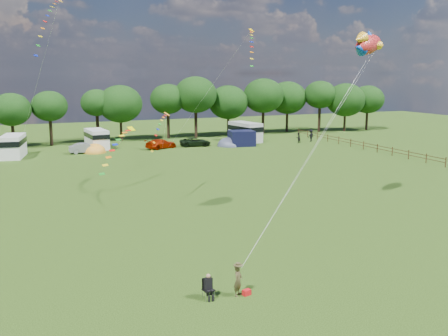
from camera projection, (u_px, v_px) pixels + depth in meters
name	position (u px, v px, depth m)	size (l,w,h in m)	color
ground_plane	(275.00, 257.00, 29.59)	(180.00, 180.00, 0.00)	black
tree_line	(143.00, 101.00, 80.32)	(102.98, 10.98, 10.27)	black
fence	(357.00, 143.00, 72.79)	(0.12, 33.12, 1.20)	#472D19
car_b	(85.00, 148.00, 68.11)	(1.49, 3.98, 1.40)	gray
car_c	(161.00, 144.00, 72.32)	(1.95, 4.65, 1.39)	#951A00
car_d	(195.00, 142.00, 74.72)	(2.13, 4.71, 1.29)	black
campervan_b	(13.00, 145.00, 64.63)	(3.49, 6.27, 2.91)	white
campervan_c	(97.00, 138.00, 72.19)	(2.93, 5.88, 2.78)	silver
campervan_d	(245.00, 131.00, 79.72)	(3.68, 6.61, 3.06)	#BBBBBD
tent_orange	(95.00, 153.00, 68.67)	(3.17, 3.47, 2.48)	orange
tent_greyblue	(229.00, 146.00, 74.92)	(3.42, 3.75, 2.55)	#4E566E
awning_navy	(242.00, 138.00, 75.03)	(3.66, 2.97, 2.29)	black
kite_flyer	(238.00, 281.00, 24.36)	(0.57, 0.37, 1.56)	#4D4427
camp_chair	(208.00, 284.00, 24.06)	(0.59, 0.59, 1.28)	#99999E
kite_bag	(247.00, 292.00, 24.53)	(0.39, 0.26, 0.28)	red
fish_kite	(367.00, 44.00, 37.68)	(4.15, 2.91, 2.22)	red
streamer_kite_a	(50.00, 17.00, 46.78)	(3.28, 5.60, 5.76)	yellow
streamer_kite_b	(119.00, 143.00, 47.41)	(4.38, 4.68, 3.83)	#F3F800
streamer_kite_c	(161.00, 125.00, 41.99)	(3.05, 4.94, 2.79)	orange
walker_a	(298.00, 138.00, 78.01)	(0.79, 0.49, 1.62)	black
walker_b	(311.00, 135.00, 79.70)	(1.26, 0.58, 1.95)	black
streamer_kite_d	(252.00, 41.00, 54.14)	(2.61, 4.94, 4.26)	#DFAB00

